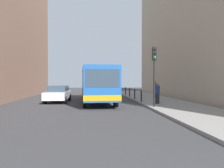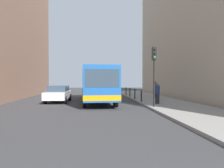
{
  "view_description": "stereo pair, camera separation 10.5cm",
  "coord_description": "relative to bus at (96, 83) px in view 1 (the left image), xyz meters",
  "views": [
    {
      "loc": [
        -0.75,
        -17.02,
        1.98
      ],
      "look_at": [
        0.92,
        0.51,
        1.66
      ],
      "focal_mm": 34.6,
      "sensor_mm": 36.0,
      "label": 1
    },
    {
      "loc": [
        -0.64,
        -17.03,
        1.98
      ],
      "look_at": [
        0.92,
        0.51,
        1.66
      ],
      "focal_mm": 34.6,
      "sensor_mm": 36.0,
      "label": 2
    }
  ],
  "objects": [
    {
      "name": "car_beside_bus",
      "position": [
        -3.45,
        0.16,
        -0.94
      ],
      "size": [
        1.96,
        4.45,
        1.48
      ],
      "rotation": [
        0.0,
        0.0,
        3.11
      ],
      "color": "silver",
      "rests_on": "ground"
    },
    {
      "name": "traffic_light",
      "position": [
        3.84,
        -5.18,
        1.28
      ],
      "size": [
        0.28,
        0.33,
        4.1
      ],
      "color": "black",
      "rests_on": "sidewalk"
    },
    {
      "name": "pedestrian_near_signal",
      "position": [
        4.64,
        -3.32,
        -0.78
      ],
      "size": [
        0.38,
        0.38,
        1.61
      ],
      "rotation": [
        0.0,
        0.0,
        3.91
      ],
      "color": "#26262D",
      "rests_on": "sidewalk"
    },
    {
      "name": "bollard_far",
      "position": [
        3.74,
        3.87,
        -1.1
      ],
      "size": [
        0.11,
        0.11,
        0.95
      ],
      "primitive_type": "cylinder",
      "color": "black",
      "rests_on": "sidewalk"
    },
    {
      "name": "bollard_near",
      "position": [
        3.74,
        -1.74,
        -1.1
      ],
      "size": [
        0.11,
        0.11,
        0.95
      ],
      "primitive_type": "cylinder",
      "color": "black",
      "rests_on": "sidewalk"
    },
    {
      "name": "sidewalk",
      "position": [
        5.69,
        -2.61,
        -1.65
      ],
      "size": [
        4.4,
        40.0,
        0.15
      ],
      "primitive_type": "cube",
      "color": "gray",
      "rests_on": "ground"
    },
    {
      "name": "building_right",
      "position": [
        11.79,
        1.39,
        7.21
      ],
      "size": [
        7.0,
        32.0,
        17.87
      ],
      "primitive_type": "cube",
      "color": "#B2A38C",
      "rests_on": "ground"
    },
    {
      "name": "ground_plane",
      "position": [
        0.29,
        -2.61,
        -1.73
      ],
      "size": [
        80.0,
        80.0,
        0.0
      ],
      "primitive_type": "plane",
      "color": "#38383A"
    },
    {
      "name": "bus",
      "position": [
        0.0,
        0.0,
        0.0
      ],
      "size": [
        3.04,
        11.13,
        3.0
      ],
      "rotation": [
        0.0,
        0.0,
        3.19
      ],
      "color": "#19519E",
      "rests_on": "ground"
    },
    {
      "name": "pedestrian_mid_sidewalk",
      "position": [
        5.91,
        1.46,
        -0.7
      ],
      "size": [
        0.38,
        0.38,
        1.75
      ],
      "rotation": [
        0.0,
        0.0,
        1.33
      ],
      "color": "#26262D",
      "rests_on": "sidewalk"
    },
    {
      "name": "bollard_farthest",
      "position": [
        3.74,
        6.67,
        -1.1
      ],
      "size": [
        0.11,
        0.11,
        0.95
      ],
      "primitive_type": "cylinder",
      "color": "black",
      "rests_on": "sidewalk"
    },
    {
      "name": "bollard_mid",
      "position": [
        3.74,
        1.06,
        -1.1
      ],
      "size": [
        0.11,
        0.11,
        0.95
      ],
      "primitive_type": "cylinder",
      "color": "black",
      "rests_on": "sidewalk"
    }
  ]
}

